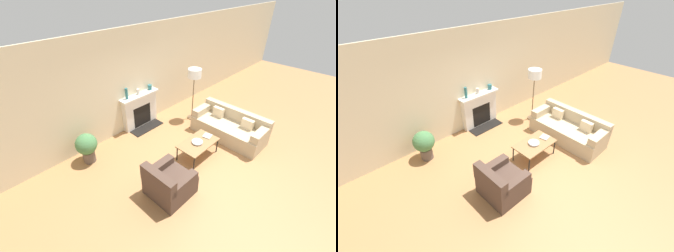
# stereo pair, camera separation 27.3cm
# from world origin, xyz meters

# --- Properties ---
(ground_plane) EXTENTS (18.00, 18.00, 0.00)m
(ground_plane) POSITION_xyz_m (0.00, 0.00, 0.00)
(ground_plane) COLOR #A87547
(wall_back) EXTENTS (18.00, 0.06, 2.90)m
(wall_back) POSITION_xyz_m (0.00, 2.69, 1.45)
(wall_back) COLOR beige
(wall_back) RESTS_ON ground_plane
(fireplace) EXTENTS (1.29, 0.59, 1.05)m
(fireplace) POSITION_xyz_m (0.09, 2.55, 0.51)
(fireplace) COLOR silver
(fireplace) RESTS_ON ground_plane
(couch) EXTENTS (0.90, 2.06, 0.78)m
(couch) POSITION_xyz_m (1.47, 0.25, 0.30)
(couch) COLOR tan
(couch) RESTS_ON ground_plane
(armchair_near) EXTENTS (0.87, 0.85, 0.82)m
(armchair_near) POSITION_xyz_m (-1.26, 0.05, 0.31)
(armchair_near) COLOR #4C382D
(armchair_near) RESTS_ON ground_plane
(coffee_table) EXTENTS (1.05, 0.62, 0.45)m
(coffee_table) POSITION_xyz_m (0.13, 0.36, 0.41)
(coffee_table) COLOR olive
(coffee_table) RESTS_ON ground_plane
(bowl) EXTENTS (0.27, 0.27, 0.05)m
(bowl) POSITION_xyz_m (0.09, 0.36, 0.48)
(bowl) COLOR silver
(bowl) RESTS_ON coffee_table
(book) EXTENTS (0.26, 0.25, 0.02)m
(book) POSITION_xyz_m (0.50, 0.34, 0.46)
(book) COLOR #B2A893
(book) RESTS_ON coffee_table
(floor_lamp) EXTENTS (0.41, 0.41, 1.67)m
(floor_lamp) POSITION_xyz_m (1.51, 1.66, 1.44)
(floor_lamp) COLOR brown
(floor_lamp) RESTS_ON ground_plane
(mantel_vase_left) EXTENTS (0.08, 0.08, 0.32)m
(mantel_vase_left) POSITION_xyz_m (-0.33, 2.56, 1.21)
(mantel_vase_left) COLOR #28666B
(mantel_vase_left) RESTS_ON fireplace
(mantel_vase_center_left) EXTENTS (0.10, 0.10, 0.17)m
(mantel_vase_center_left) POSITION_xyz_m (0.07, 2.56, 1.14)
(mantel_vase_center_left) COLOR beige
(mantel_vase_center_left) RESTS_ON fireplace
(mantel_vase_center_right) EXTENTS (0.12, 0.12, 0.15)m
(mantel_vase_center_right) POSITION_xyz_m (0.53, 2.56, 1.13)
(mantel_vase_center_right) COLOR #28666B
(mantel_vase_center_right) RESTS_ON fireplace
(potted_plant) EXTENTS (0.53, 0.53, 0.80)m
(potted_plant) POSITION_xyz_m (-1.91, 2.20, 0.48)
(potted_plant) COLOR brown
(potted_plant) RESTS_ON ground_plane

